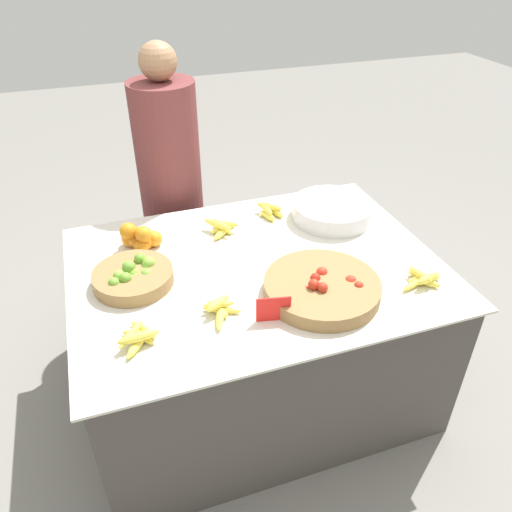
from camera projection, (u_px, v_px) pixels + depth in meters
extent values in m
plane|color=gray|center=(256.00, 384.00, 2.58)|extent=(12.00, 12.00, 0.00)
cube|color=#4C4742|center=(256.00, 331.00, 2.37)|extent=(1.51, 1.12, 0.74)
cube|color=silver|center=(256.00, 267.00, 2.16)|extent=(1.57, 1.16, 0.01)
cylinder|color=olive|center=(133.00, 277.00, 2.04)|extent=(0.33, 0.33, 0.06)
sphere|color=#89BC42|center=(156.00, 279.00, 2.02)|extent=(0.04, 0.04, 0.04)
sphere|color=#89BC42|center=(120.00, 276.00, 2.00)|extent=(0.05, 0.05, 0.05)
sphere|color=#89BC42|center=(149.00, 263.00, 2.06)|extent=(0.05, 0.05, 0.05)
sphere|color=#89BC42|center=(151.00, 283.00, 2.02)|extent=(0.05, 0.05, 0.05)
sphere|color=#6BA333|center=(114.00, 283.00, 1.96)|extent=(0.05, 0.05, 0.05)
sphere|color=#89BC42|center=(133.00, 273.00, 2.03)|extent=(0.05, 0.05, 0.05)
sphere|color=#7AB238|center=(128.00, 276.00, 2.05)|extent=(0.05, 0.05, 0.05)
sphere|color=#7AB238|center=(147.00, 268.00, 2.07)|extent=(0.05, 0.05, 0.05)
sphere|color=#6BA333|center=(129.00, 267.00, 2.02)|extent=(0.06, 0.06, 0.06)
sphere|color=#6BA333|center=(140.00, 258.00, 2.08)|extent=(0.05, 0.05, 0.05)
sphere|color=#6BA333|center=(125.00, 278.00, 1.98)|extent=(0.05, 0.05, 0.05)
sphere|color=#6BA333|center=(146.00, 275.00, 2.03)|extent=(0.05, 0.05, 0.05)
sphere|color=#6BA333|center=(134.00, 276.00, 2.03)|extent=(0.05, 0.05, 0.05)
cylinder|color=olive|center=(322.00, 288.00, 1.98)|extent=(0.47, 0.47, 0.06)
sphere|color=red|center=(323.00, 288.00, 1.91)|extent=(0.04, 0.04, 0.04)
sphere|color=red|center=(359.00, 286.00, 1.95)|extent=(0.04, 0.04, 0.04)
sphere|color=red|center=(350.00, 282.00, 1.98)|extent=(0.05, 0.05, 0.05)
sphere|color=red|center=(307.00, 292.00, 1.94)|extent=(0.05, 0.05, 0.05)
sphere|color=red|center=(291.00, 300.00, 1.91)|extent=(0.04, 0.04, 0.04)
sphere|color=red|center=(322.00, 272.00, 2.02)|extent=(0.05, 0.05, 0.05)
sphere|color=red|center=(314.00, 284.00, 1.92)|extent=(0.04, 0.04, 0.04)
sphere|color=red|center=(323.00, 264.00, 2.10)|extent=(0.05, 0.05, 0.05)
sphere|color=red|center=(315.00, 278.00, 1.98)|extent=(0.04, 0.04, 0.04)
sphere|color=red|center=(349.00, 295.00, 1.95)|extent=(0.05, 0.05, 0.05)
sphere|color=orange|center=(145.00, 241.00, 2.26)|extent=(0.07, 0.07, 0.07)
sphere|color=orange|center=(141.00, 247.00, 2.22)|extent=(0.07, 0.07, 0.07)
sphere|color=orange|center=(140.00, 235.00, 2.29)|extent=(0.08, 0.08, 0.08)
sphere|color=orange|center=(129.00, 239.00, 2.27)|extent=(0.07, 0.07, 0.07)
sphere|color=orange|center=(154.00, 239.00, 2.27)|extent=(0.07, 0.07, 0.07)
sphere|color=orange|center=(135.00, 239.00, 2.26)|extent=(0.08, 0.08, 0.08)
sphere|color=orange|center=(145.00, 242.00, 2.25)|extent=(0.07, 0.07, 0.07)
sphere|color=orange|center=(143.00, 234.00, 2.20)|extent=(0.07, 0.07, 0.07)
sphere|color=orange|center=(128.00, 231.00, 2.21)|extent=(0.08, 0.08, 0.08)
cylinder|color=silver|center=(332.00, 210.00, 2.47)|extent=(0.40, 0.40, 0.09)
cube|color=red|center=(273.00, 309.00, 1.84)|extent=(0.13, 0.03, 0.11)
ellipsoid|color=#EFDB4C|center=(219.00, 226.00, 2.40)|extent=(0.04, 0.15, 0.03)
ellipsoid|color=#EFDB4C|center=(223.00, 229.00, 2.38)|extent=(0.08, 0.12, 0.03)
ellipsoid|color=#EFDB4C|center=(221.00, 233.00, 2.35)|extent=(0.11, 0.10, 0.03)
ellipsoid|color=#EFDB4C|center=(224.00, 228.00, 2.39)|extent=(0.15, 0.08, 0.04)
ellipsoid|color=#EFDB4C|center=(222.00, 230.00, 2.38)|extent=(0.09, 0.14, 0.03)
ellipsoid|color=#EFDB4C|center=(218.00, 224.00, 2.36)|extent=(0.12, 0.15, 0.03)
ellipsoid|color=#EFDB4C|center=(224.00, 224.00, 2.37)|extent=(0.14, 0.09, 0.03)
ellipsoid|color=#EFDB4C|center=(220.00, 316.00, 1.86)|extent=(0.08, 0.16, 0.03)
ellipsoid|color=#EFDB4C|center=(217.00, 309.00, 1.90)|extent=(0.08, 0.12, 0.03)
ellipsoid|color=#EFDB4C|center=(222.00, 310.00, 1.90)|extent=(0.14, 0.09, 0.03)
ellipsoid|color=#EFDB4C|center=(218.00, 309.00, 1.90)|extent=(0.05, 0.12, 0.03)
ellipsoid|color=#EFDB4C|center=(218.00, 303.00, 1.88)|extent=(0.12, 0.09, 0.03)
ellipsoid|color=#EFDB4C|center=(219.00, 304.00, 1.89)|extent=(0.12, 0.05, 0.03)
ellipsoid|color=#EFDB4C|center=(143.00, 329.00, 1.81)|extent=(0.09, 0.12, 0.03)
ellipsoid|color=#EFDB4C|center=(143.00, 336.00, 1.77)|extent=(0.08, 0.11, 0.03)
ellipsoid|color=#EFDB4C|center=(139.00, 334.00, 1.78)|extent=(0.13, 0.09, 0.03)
ellipsoid|color=#EFDB4C|center=(138.00, 343.00, 1.74)|extent=(0.12, 0.14, 0.03)
ellipsoid|color=#EFDB4C|center=(131.00, 335.00, 1.75)|extent=(0.12, 0.13, 0.03)
ellipsoid|color=#EFDB4C|center=(138.00, 337.00, 1.73)|extent=(0.15, 0.05, 0.03)
ellipsoid|color=#EFDB4C|center=(268.00, 215.00, 2.48)|extent=(0.06, 0.12, 0.03)
ellipsoid|color=#EFDB4C|center=(275.00, 211.00, 2.52)|extent=(0.07, 0.14, 0.04)
ellipsoid|color=#EFDB4C|center=(268.00, 211.00, 2.52)|extent=(0.12, 0.08, 0.03)
ellipsoid|color=#EFDB4C|center=(269.00, 206.00, 2.51)|extent=(0.12, 0.12, 0.03)
ellipsoid|color=#EFDB4C|center=(266.00, 209.00, 2.49)|extent=(0.05, 0.12, 0.03)
ellipsoid|color=#EFDB4C|center=(421.00, 275.00, 2.07)|extent=(0.10, 0.10, 0.03)
ellipsoid|color=#EFDB4C|center=(425.00, 279.00, 2.05)|extent=(0.14, 0.05, 0.03)
ellipsoid|color=#EFDB4C|center=(426.00, 282.00, 2.04)|extent=(0.10, 0.11, 0.03)
ellipsoid|color=#EFDB4C|center=(428.00, 279.00, 2.05)|extent=(0.14, 0.07, 0.03)
ellipsoid|color=#EFDB4C|center=(415.00, 283.00, 2.03)|extent=(0.15, 0.08, 0.03)
ellipsoid|color=#EFDB4C|center=(420.00, 275.00, 2.04)|extent=(0.06, 0.12, 0.03)
ellipsoid|color=#EFDB4C|center=(428.00, 278.00, 2.01)|extent=(0.12, 0.06, 0.03)
cylinder|color=brown|center=(173.00, 202.00, 2.81)|extent=(0.34, 0.34, 1.34)
sphere|color=#A87A56|center=(158.00, 61.00, 2.38)|extent=(0.19, 0.19, 0.19)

